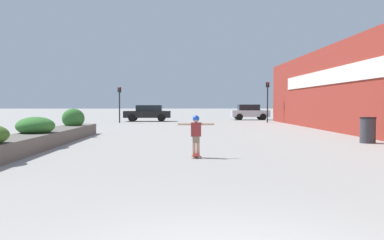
# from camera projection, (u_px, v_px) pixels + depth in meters

# --- Properties ---
(building_wall_right) EXTENTS (0.67, 40.55, 5.16)m
(building_wall_right) POSITION_uv_depth(u_px,v_px,m) (369.00, 84.00, 20.83)
(building_wall_right) COLOR maroon
(building_wall_right) RESTS_ON ground_plane
(planter_box) EXTENTS (1.50, 14.63, 1.40)m
(planter_box) POSITION_uv_depth(u_px,v_px,m) (39.00, 136.00, 16.21)
(planter_box) COLOR #605B54
(planter_box) RESTS_ON ground_plane
(skateboard) EXTENTS (0.24, 0.72, 0.10)m
(skateboard) POSITION_uv_depth(u_px,v_px,m) (196.00, 155.00, 13.02)
(skateboard) COLOR maroon
(skateboard) RESTS_ON ground_plane
(skateboarder) EXTENTS (1.11, 0.20, 1.19)m
(skateboarder) POSITION_uv_depth(u_px,v_px,m) (196.00, 131.00, 13.00)
(skateboarder) COLOR tan
(skateboarder) RESTS_ON skateboard
(trash_bin) EXTENTS (0.66, 0.66, 1.08)m
(trash_bin) POSITION_uv_depth(u_px,v_px,m) (368.00, 130.00, 17.81)
(trash_bin) COLOR #38383D
(trash_bin) RESTS_ON ground_plane
(car_leftmost) EXTENTS (3.97, 1.95, 1.35)m
(car_leftmost) POSITION_uv_depth(u_px,v_px,m) (346.00, 113.00, 44.38)
(car_leftmost) COLOR slate
(car_leftmost) RESTS_ON ground_plane
(car_center_left) EXTENTS (4.36, 1.88, 1.53)m
(car_center_left) POSITION_uv_depth(u_px,v_px,m) (148.00, 113.00, 40.21)
(car_center_left) COLOR black
(car_center_left) RESTS_ON ground_plane
(car_center_right) EXTENTS (3.84, 2.01, 1.58)m
(car_center_right) POSITION_uv_depth(u_px,v_px,m) (250.00, 112.00, 44.00)
(car_center_right) COLOR #BCBCC1
(car_center_right) RESTS_ON ground_plane
(traffic_light_left) EXTENTS (0.28, 0.30, 3.08)m
(traffic_light_left) POSITION_uv_depth(u_px,v_px,m) (119.00, 98.00, 36.93)
(traffic_light_left) COLOR black
(traffic_light_left) RESTS_ON ground_plane
(traffic_light_right) EXTENTS (0.28, 0.30, 3.55)m
(traffic_light_right) POSITION_uv_depth(u_px,v_px,m) (268.00, 95.00, 37.29)
(traffic_light_right) COLOR black
(traffic_light_right) RESTS_ON ground_plane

